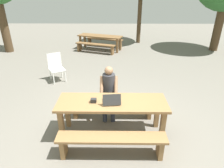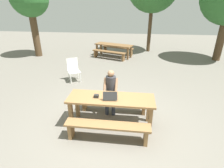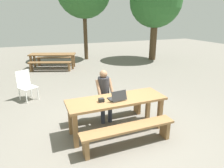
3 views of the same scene
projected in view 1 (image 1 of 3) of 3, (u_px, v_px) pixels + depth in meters
ground_plane at (112, 133)px, 4.03m from camera, size 30.00×30.00×0.00m
picnic_table_front at (112, 107)px, 3.75m from camera, size 2.11×0.70×0.77m
bench_near at (112, 141)px, 3.35m from camera, size 1.90×0.30×0.43m
bench_far at (112, 104)px, 4.43m from camera, size 1.90×0.30×0.43m
laptop at (112, 101)px, 3.62m from camera, size 0.36×0.31×0.22m
small_pouch at (94, 101)px, 3.66m from camera, size 0.11×0.09×0.08m
person_seated at (109, 90)px, 4.23m from camera, size 0.38×0.39×1.25m
plastic_chair at (56, 67)px, 6.26m from camera, size 0.60×0.60×0.89m
picnic_table_mid at (100, 38)px, 9.52m from camera, size 2.26×1.36×0.71m
bench_mid_south at (95, 46)px, 9.14m from camera, size 1.93×0.94×0.43m
bench_mid_north at (105, 41)px, 10.14m from camera, size 1.93×0.94×0.43m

